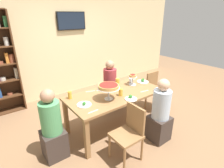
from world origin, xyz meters
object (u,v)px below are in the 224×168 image
at_px(dining_table, 115,97).
at_px(deep_dish_pizza_stand, 109,87).
at_px(television, 71,21).
at_px(beer_glass_amber_short, 70,95).
at_px(diner_head_west, 52,129).
at_px(cutlery_fork_far, 90,91).
at_px(diner_far_right, 110,88).
at_px(chair_near_left, 130,131).
at_px(salad_plate_spare, 84,104).
at_px(water_glass_clear_near, 131,80).
at_px(diner_near_right, 160,115).
at_px(salad_plate_far_diner, 131,98).
at_px(salad_plate_near_diner, 143,81).
at_px(cutlery_fork_near, 144,91).
at_px(beer_glass_amber_tall, 118,82).
at_px(cutlery_knife_far, 93,111).
at_px(cutlery_knife_near, 101,90).
at_px(chair_head_east, 155,89).
at_px(cutlery_spare_fork, 133,80).
at_px(personal_pizza_stand, 133,78).
at_px(beer_glass_amber_spare, 121,92).

height_order(dining_table, deep_dish_pizza_stand, deep_dish_pizza_stand).
height_order(television, beer_glass_amber_short, television).
xyz_separation_m(diner_head_west, cutlery_fork_far, (0.90, 0.38, 0.25)).
bearing_deg(diner_far_right, chair_near_left, -26.48).
height_order(salad_plate_spare, beer_glass_amber_short, beer_glass_amber_short).
bearing_deg(beer_glass_amber_short, water_glass_clear_near, -2.89).
xyz_separation_m(diner_far_right, salad_plate_spare, (-1.10, -0.79, 0.26)).
distance_m(dining_table, diner_near_right, 0.86).
relative_size(salad_plate_far_diner, cutlery_fork_far, 1.18).
relative_size(diner_far_right, salad_plate_near_diner, 4.62).
bearing_deg(diner_near_right, cutlery_fork_near, -11.44).
bearing_deg(beer_glass_amber_tall, salad_plate_spare, -162.40).
bearing_deg(chair_near_left, beer_glass_amber_tall, -29.60).
height_order(salad_plate_far_diner, cutlery_knife_far, salad_plate_far_diner).
distance_m(diner_near_right, deep_dish_pizza_stand, 1.01).
xyz_separation_m(diner_near_right, water_glass_clear_near, (0.20, 0.98, 0.29)).
bearing_deg(cutlery_fork_far, cutlery_knife_near, 177.29).
distance_m(chair_head_east, cutlery_spare_fork, 0.60).
relative_size(salad_plate_far_diner, cutlery_spare_fork, 1.18).
relative_size(beer_glass_amber_tall, cutlery_fork_near, 0.92).
bearing_deg(cutlery_knife_far, chair_near_left, -51.58).
bearing_deg(salad_plate_near_diner, chair_head_east, -6.55).
xyz_separation_m(chair_near_left, beer_glass_amber_tall, (0.56, 0.98, 0.34)).
height_order(dining_table, personal_pizza_stand, personal_pizza_stand).
xyz_separation_m(chair_near_left, cutlery_knife_far, (-0.36, 0.43, 0.26)).
relative_size(dining_table, beer_glass_amber_spare, 13.64).
height_order(diner_head_west, cutlery_knife_far, diner_head_west).
bearing_deg(personal_pizza_stand, chair_near_left, -134.87).
xyz_separation_m(personal_pizza_stand, salad_plate_spare, (-1.22, -0.16, -0.14)).
xyz_separation_m(salad_plate_near_diner, beer_glass_amber_tall, (-0.58, 0.14, 0.07)).
relative_size(chair_head_east, personal_pizza_stand, 3.86).
height_order(cutlery_fork_near, cutlery_fork_far, same).
xyz_separation_m(diner_head_west, cutlery_fork_near, (1.72, -0.24, 0.25)).
bearing_deg(beer_glass_amber_spare, chair_head_east, 8.84).
bearing_deg(beer_glass_amber_spare, cutlery_fork_far, 124.69).
bearing_deg(chair_near_left, beer_glass_amber_short, 23.02).
relative_size(beer_glass_amber_short, beer_glass_amber_spare, 1.00).
bearing_deg(water_glass_clear_near, dining_table, -159.04).
height_order(dining_table, beer_glass_amber_tall, beer_glass_amber_tall).
bearing_deg(personal_pizza_stand, television, 98.83).
bearing_deg(cutlery_fork_far, salad_plate_spare, 66.29).
relative_size(diner_head_west, cutlery_knife_near, 6.39).
distance_m(chair_head_east, beer_glass_amber_tall, 1.05).
bearing_deg(beer_glass_amber_short, personal_pizza_stand, -8.45).
bearing_deg(diner_far_right, salad_plate_spare, -54.45).
height_order(beer_glass_amber_short, cutlery_knife_near, beer_glass_amber_short).
distance_m(dining_table, cutlery_spare_fork, 0.81).
xyz_separation_m(personal_pizza_stand, beer_glass_amber_short, (-1.30, 0.19, -0.09)).
distance_m(diner_far_right, diner_near_right, 1.48).
relative_size(deep_dish_pizza_stand, salad_plate_spare, 1.63).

